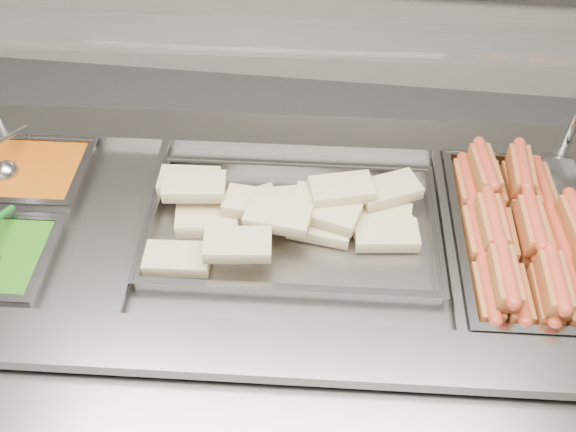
# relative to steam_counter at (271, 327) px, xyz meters

# --- Properties ---
(steam_counter) EXTENTS (2.12, 1.04, 0.99)m
(steam_counter) POSITION_rel_steam_counter_xyz_m (0.00, 0.00, 0.00)
(steam_counter) COLOR slate
(steam_counter) RESTS_ON ground
(sneeze_guard) EXTENTS (1.83, 0.43, 0.48)m
(sneeze_guard) POSITION_rel_steam_counter_xyz_m (-0.01, 0.24, 0.90)
(sneeze_guard) COLOR #BCBCC1
(sneeze_guard) RESTS_ON steam_counter
(pan_hotdogs) EXTENTS (0.41, 0.63, 0.11)m
(pan_hotdogs) POSITION_rel_steam_counter_xyz_m (0.69, 0.04, 0.45)
(pan_hotdogs) COLOR gray
(pan_hotdogs) RESTS_ON steam_counter
(pan_wraps) EXTENTS (0.78, 0.49, 0.08)m
(pan_wraps) POSITION_rel_steam_counter_xyz_m (0.07, 0.00, 0.47)
(pan_wraps) COLOR gray
(pan_wraps) RESTS_ON steam_counter
(pan_beans) EXTENTS (0.35, 0.28, 0.11)m
(pan_beans) POSITION_rel_steam_counter_xyz_m (-0.72, 0.12, 0.45)
(pan_beans) COLOR gray
(pan_beans) RESTS_ON steam_counter
(hotdogs_in_buns) EXTENTS (0.33, 0.58, 0.13)m
(hotdogs_in_buns) POSITION_rel_steam_counter_xyz_m (0.66, 0.03, 0.51)
(hotdogs_in_buns) COLOR #A45022
(hotdogs_in_buns) RESTS_ON pan_hotdogs
(tortilla_wraps) EXTENTS (0.73, 0.41, 0.11)m
(tortilla_wraps) POSITION_rel_steam_counter_xyz_m (0.05, 0.02, 0.51)
(tortilla_wraps) COLOR tan
(tortilla_wraps) RESTS_ON pan_wraps
(ladle) EXTENTS (0.08, 0.22, 0.15)m
(ladle) POSITION_rel_steam_counter_xyz_m (-0.76, 0.10, 0.50)
(ladle) COLOR #B4B4B9
(ladle) RESTS_ON pan_beans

